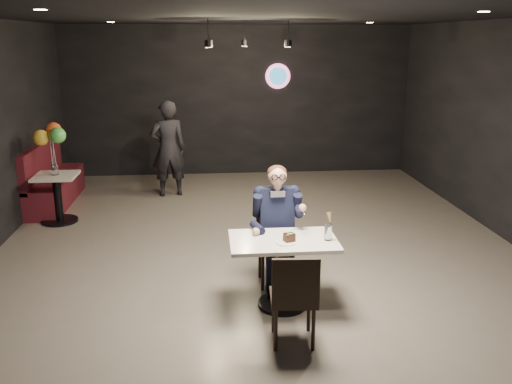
{
  "coord_description": "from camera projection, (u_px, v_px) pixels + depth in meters",
  "views": [
    {
      "loc": [
        -0.65,
        -6.59,
        2.73
      ],
      "look_at": [
        -0.12,
        -0.83,
        1.09
      ],
      "focal_mm": 38.0,
      "sensor_mm": 36.0,
      "label": 1
    }
  ],
  "objects": [
    {
      "name": "balloon_vase",
      "position": [
        55.0,
        170.0,
        8.15
      ],
      "size": [
        0.11,
        0.11,
        0.16
      ],
      "primitive_type": "cylinder",
      "color": "silver",
      "rests_on": "side_table"
    },
    {
      "name": "mint_leaf",
      "position": [
        290.0,
        233.0,
        5.45
      ],
      "size": [
        0.06,
        0.04,
        0.01
      ],
      "primitive_type": "ellipsoid",
      "color": "green",
      "rests_on": "cake_slice"
    },
    {
      "name": "floor",
      "position": [
        260.0,
        254.0,
        7.12
      ],
      "size": [
        9.0,
        9.0,
        0.0
      ],
      "primitive_type": "plane",
      "color": "#6D645B",
      "rests_on": "ground"
    },
    {
      "name": "pendant_lights",
      "position": [
        247.0,
        28.0,
        8.24
      ],
      "size": [
        1.4,
        1.2,
        0.36
      ],
      "primitive_type": "cube",
      "color": "black",
      "rests_on": "floor"
    },
    {
      "name": "seated_man",
      "position": [
        276.0,
        224.0,
        6.08
      ],
      "size": [
        0.6,
        0.8,
        1.44
      ],
      "primitive_type": "cube",
      "color": "black",
      "rests_on": "floor"
    },
    {
      "name": "chair_near",
      "position": [
        293.0,
        296.0,
        4.96
      ],
      "size": [
        0.45,
        0.49,
        0.92
      ],
      "primitive_type": "cube",
      "rotation": [
        0.0,
        0.0,
        -0.07
      ],
      "color": "black",
      "rests_on": "floor"
    },
    {
      "name": "side_table",
      "position": [
        58.0,
        198.0,
        8.27
      ],
      "size": [
        0.62,
        0.62,
        0.77
      ],
      "primitive_type": "cube",
      "color": "white",
      "rests_on": "floor"
    },
    {
      "name": "main_table",
      "position": [
        283.0,
        273.0,
        5.65
      ],
      "size": [
        1.1,
        0.7,
        0.75
      ],
      "primitive_type": "cube",
      "color": "white",
      "rests_on": "floor"
    },
    {
      "name": "wafer_cone",
      "position": [
        330.0,
        218.0,
        5.47
      ],
      "size": [
        0.07,
        0.07,
        0.12
      ],
      "primitive_type": "cone",
      "rotation": [
        0.0,
        0.0,
        0.26
      ],
      "color": "tan",
      "rests_on": "sundae_glass"
    },
    {
      "name": "passerby",
      "position": [
        168.0,
        149.0,
        9.58
      ],
      "size": [
        0.69,
        0.52,
        1.7
      ],
      "primitive_type": "imported",
      "rotation": [
        0.0,
        0.0,
        3.34
      ],
      "color": "black",
      "rests_on": "floor"
    },
    {
      "name": "balloon_bunch",
      "position": [
        52.0,
        142.0,
        8.04
      ],
      "size": [
        0.43,
        0.43,
        0.71
      ],
      "primitive_type": "cube",
      "color": "yellow",
      "rests_on": "balloon_vase"
    },
    {
      "name": "cake_slice",
      "position": [
        289.0,
        238.0,
        5.46
      ],
      "size": [
        0.12,
        0.11,
        0.07
      ],
      "primitive_type": "cube",
      "rotation": [
        0.0,
        0.0,
        0.35
      ],
      "color": "black",
      "rests_on": "dessert_plate"
    },
    {
      "name": "chair_far",
      "position": [
        276.0,
        246.0,
        6.16
      ],
      "size": [
        0.42,
        0.46,
        0.92
      ],
      "primitive_type": "cube",
      "color": "black",
      "rests_on": "floor"
    },
    {
      "name": "wall_sign",
      "position": [
        278.0,
        76.0,
        10.92
      ],
      "size": [
        0.5,
        0.06,
        0.5
      ],
      "primitive_type": null,
      "color": "pink",
      "rests_on": "floor"
    },
    {
      "name": "sundae_glass",
      "position": [
        328.0,
        232.0,
        5.51
      ],
      "size": [
        0.08,
        0.08,
        0.17
      ],
      "primitive_type": "cylinder",
      "color": "silver",
      "rests_on": "main_table"
    },
    {
      "name": "dessert_plate",
      "position": [
        286.0,
        242.0,
        5.45
      ],
      "size": [
        0.22,
        0.22,
        0.01
      ],
      "primitive_type": "cylinder",
      "color": "white",
      "rests_on": "main_table"
    },
    {
      "name": "booth_bench",
      "position": [
        54.0,
        174.0,
        9.17
      ],
      "size": [
        0.52,
        2.08,
        1.04
      ],
      "primitive_type": "cube",
      "color": "#450E1A",
      "rests_on": "floor"
    }
  ]
}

